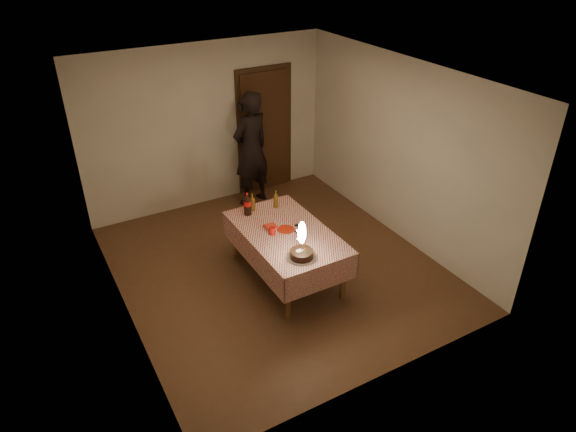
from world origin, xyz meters
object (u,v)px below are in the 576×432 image
object	(u,v)px
red_plate	(286,229)
amber_bottle_left	(252,203)
dining_table	(286,238)
photographer	(251,149)
cola_bottle	(248,204)
red_cup	(272,231)
amber_bottle_right	(276,200)
clear_cup	(297,228)
birthday_cake	(302,249)

from	to	relation	value
red_plate	amber_bottle_left	bearing A→B (deg)	102.42
dining_table	photographer	distance (m)	2.20
red_plate	cola_bottle	size ratio (longest dim) A/B	0.69
red_plate	red_cup	world-z (taller)	red_cup
amber_bottle_right	red_cup	bearing A→B (deg)	-122.22
clear_cup	amber_bottle_left	world-z (taller)	amber_bottle_left
red_cup	amber_bottle_right	distance (m)	0.71
cola_bottle	amber_bottle_left	xyz separation A→B (m)	(0.10, 0.06, -0.03)
birthday_cake	clear_cup	size ratio (longest dim) A/B	5.38
clear_cup	amber_bottle_left	size ratio (longest dim) A/B	0.35
amber_bottle_right	photographer	distance (m)	1.53
amber_bottle_right	photographer	xyz separation A→B (m)	(0.35, 1.48, 0.13)
birthday_cake	cola_bottle	bearing A→B (deg)	94.98
red_plate	amber_bottle_right	distance (m)	0.62
birthday_cake	photographer	xyz separation A→B (m)	(0.66, 2.70, 0.13)
dining_table	red_cup	world-z (taller)	red_cup
birthday_cake	amber_bottle_left	xyz separation A→B (m)	(-0.00, 1.29, 0.00)
cola_bottle	amber_bottle_right	distance (m)	0.42
clear_cup	amber_bottle_right	distance (m)	0.70
red_cup	amber_bottle_right	size ratio (longest dim) A/B	0.39
clear_cup	photographer	world-z (taller)	photographer
amber_bottle_left	clear_cup	bearing A→B (deg)	-71.95
photographer	amber_bottle_right	bearing A→B (deg)	-103.19
amber_bottle_right	red_plate	bearing A→B (deg)	-106.62
birthday_cake	amber_bottle_left	world-z (taller)	birthday_cake
red_plate	amber_bottle_right	xyz separation A→B (m)	(0.17, 0.58, 0.11)
red_plate	clear_cup	world-z (taller)	clear_cup
red_plate	red_cup	size ratio (longest dim) A/B	2.20
cola_bottle	amber_bottle_right	bearing A→B (deg)	-1.77
amber_bottle_right	photographer	world-z (taller)	photographer
amber_bottle_left	amber_bottle_right	bearing A→B (deg)	-13.66
cola_bottle	amber_bottle_left	size ratio (longest dim) A/B	1.25
red_plate	amber_bottle_left	world-z (taller)	amber_bottle_left
birthday_cake	amber_bottle_right	world-z (taller)	birthday_cake
photographer	cola_bottle	bearing A→B (deg)	-117.60
birthday_cake	red_cup	bearing A→B (deg)	95.75
amber_bottle_left	amber_bottle_right	xyz separation A→B (m)	(0.32, -0.08, 0.00)
red_cup	cola_bottle	world-z (taller)	cola_bottle
red_plate	photographer	distance (m)	2.14
red_plate	cola_bottle	bearing A→B (deg)	112.69
birthday_cake	photographer	world-z (taller)	photographer
red_cup	photographer	distance (m)	2.21
dining_table	photographer	world-z (taller)	photographer
clear_cup	red_plate	bearing A→B (deg)	133.49
birthday_cake	red_plate	bearing A→B (deg)	77.43
amber_bottle_left	photographer	size ratio (longest dim) A/B	0.14
clear_cup	amber_bottle_left	xyz separation A→B (m)	(-0.25, 0.77, 0.07)
clear_cup	cola_bottle	xyz separation A→B (m)	(-0.35, 0.70, 0.11)
photographer	amber_bottle_left	bearing A→B (deg)	-115.33
red_cup	cola_bottle	xyz separation A→B (m)	(-0.04, 0.61, 0.10)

